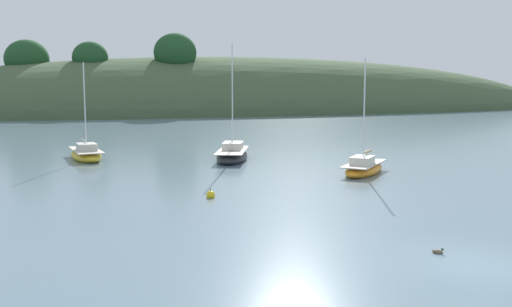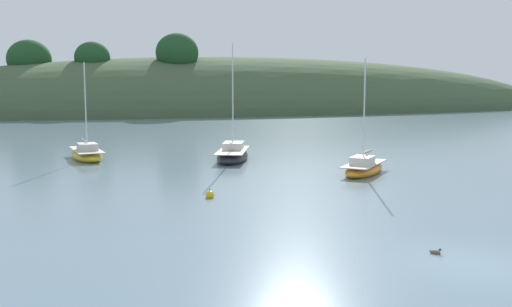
{
  "view_description": "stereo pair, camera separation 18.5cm",
  "coord_description": "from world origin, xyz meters",
  "px_view_note": "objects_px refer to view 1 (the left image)",
  "views": [
    {
      "loc": [
        -12.34,
        -13.83,
        5.61
      ],
      "look_at": [
        0.0,
        20.0,
        1.2
      ],
      "focal_mm": 39.96,
      "sensor_mm": 36.0,
      "label": 1
    },
    {
      "loc": [
        -12.17,
        -13.89,
        5.61
      ],
      "look_at": [
        0.0,
        20.0,
        1.2
      ],
      "focal_mm": 39.96,
      "sensor_mm": 36.0,
      "label": 2
    }
  ],
  "objects_px": {
    "sailboat_cream_ketch": "(232,155)",
    "mooring_buoy_outer": "(211,195)",
    "sailboat_yellow_far": "(364,168)",
    "sailboat_black_sloop": "(86,154)",
    "duck_lead": "(438,252)"
  },
  "relations": [
    {
      "from": "mooring_buoy_outer",
      "to": "duck_lead",
      "type": "bearing_deg",
      "value": -68.44
    },
    {
      "from": "duck_lead",
      "to": "sailboat_yellow_far",
      "type": "bearing_deg",
      "value": 67.51
    },
    {
      "from": "sailboat_cream_ketch",
      "to": "mooring_buoy_outer",
      "type": "bearing_deg",
      "value": -112.08
    },
    {
      "from": "sailboat_yellow_far",
      "to": "duck_lead",
      "type": "bearing_deg",
      "value": -112.49
    },
    {
      "from": "sailboat_cream_ketch",
      "to": "mooring_buoy_outer",
      "type": "relative_size",
      "value": 16.24
    },
    {
      "from": "sailboat_black_sloop",
      "to": "duck_lead",
      "type": "relative_size",
      "value": 19.97
    },
    {
      "from": "sailboat_cream_ketch",
      "to": "sailboat_black_sloop",
      "type": "relative_size",
      "value": 1.18
    },
    {
      "from": "sailboat_black_sloop",
      "to": "mooring_buoy_outer",
      "type": "distance_m",
      "value": 17.94
    },
    {
      "from": "sailboat_cream_ketch",
      "to": "sailboat_black_sloop",
      "type": "xyz_separation_m",
      "value": [
        -10.12,
        4.35,
        -0.02
      ]
    },
    {
      "from": "sailboat_black_sloop",
      "to": "mooring_buoy_outer",
      "type": "xyz_separation_m",
      "value": [
        4.88,
        -17.26,
        -0.24
      ]
    },
    {
      "from": "sailboat_cream_ketch",
      "to": "mooring_buoy_outer",
      "type": "xyz_separation_m",
      "value": [
        -5.24,
        -12.91,
        -0.27
      ]
    },
    {
      "from": "sailboat_yellow_far",
      "to": "sailboat_black_sloop",
      "type": "distance_m",
      "value": 20.73
    },
    {
      "from": "mooring_buoy_outer",
      "to": "duck_lead",
      "type": "relative_size",
      "value": 1.46
    },
    {
      "from": "sailboat_black_sloop",
      "to": "mooring_buoy_outer",
      "type": "relative_size",
      "value": 13.72
    },
    {
      "from": "sailboat_cream_ketch",
      "to": "mooring_buoy_outer",
      "type": "height_order",
      "value": "sailboat_cream_ketch"
    }
  ]
}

